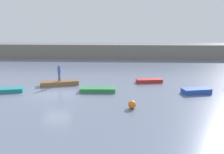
{
  "coord_description": "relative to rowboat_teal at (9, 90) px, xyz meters",
  "views": [
    {
      "loc": [
        6.32,
        -22.27,
        6.53
      ],
      "look_at": [
        5.05,
        3.97,
        0.74
      ],
      "focal_mm": 40.06,
      "sensor_mm": 36.0,
      "label": 1
    }
  ],
  "objects": [
    {
      "name": "mooring_buoy",
      "position": [
        11.64,
        -4.11,
        0.13
      ],
      "size": [
        0.62,
        0.62,
        0.62
      ],
      "primitive_type": "sphere",
      "color": "orange",
      "rests_on": "ground_plane"
    },
    {
      "name": "embankment_wall",
      "position": [
        4.67,
        22.69,
        1.09
      ],
      "size": [
        80.0,
        1.2,
        2.54
      ],
      "primitive_type": "cube",
      "color": "gray",
      "rests_on": "ground_plane"
    },
    {
      "name": "rowboat_red",
      "position": [
        13.8,
        4.49,
        0.01
      ],
      "size": [
        2.96,
        1.36,
        0.38
      ],
      "primitive_type": "cube",
      "rotation": [
        0.0,
        0.0,
        0.16
      ],
      "color": "red",
      "rests_on": "ground_plane"
    },
    {
      "name": "ground_plane",
      "position": [
        4.67,
        -0.23,
        -0.18
      ],
      "size": [
        120.0,
        120.0,
        0.0
      ],
      "primitive_type": "plane",
      "color": "slate"
    },
    {
      "name": "rowboat_blue",
      "position": [
        17.78,
        0.37,
        0.05
      ],
      "size": [
        2.81,
        1.72,
        0.47
      ],
      "primitive_type": "cube",
      "rotation": [
        0.0,
        0.0,
        0.23
      ],
      "color": "#2B4CAD",
      "rests_on": "ground_plane"
    },
    {
      "name": "rowboat_green",
      "position": [
        8.51,
        0.52,
        0.01
      ],
      "size": [
        3.4,
        1.32,
        0.38
      ],
      "primitive_type": "cube",
      "rotation": [
        0.0,
        0.0,
        0.03
      ],
      "color": "#2D7F47",
      "rests_on": "ground_plane"
    },
    {
      "name": "person_blue_shirt",
      "position": [
        4.21,
        2.81,
        1.24
      ],
      "size": [
        0.32,
        0.32,
        1.74
      ],
      "color": "#4C4C56",
      "rests_on": "rowboat_brown"
    },
    {
      "name": "rowboat_brown",
      "position": [
        4.21,
        2.81,
        0.04
      ],
      "size": [
        4.08,
        2.27,
        0.45
      ],
      "primitive_type": "cube",
      "rotation": [
        0.0,
        0.0,
        0.31
      ],
      "color": "brown",
      "rests_on": "ground_plane"
    },
    {
      "name": "rowboat_teal",
      "position": [
        0.0,
        0.0,
        0.0
      ],
      "size": [
        2.89,
        1.71,
        0.36
      ],
      "primitive_type": "cube",
      "rotation": [
        0.0,
        0.0,
        0.24
      ],
      "color": "teal",
      "rests_on": "ground_plane"
    }
  ]
}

